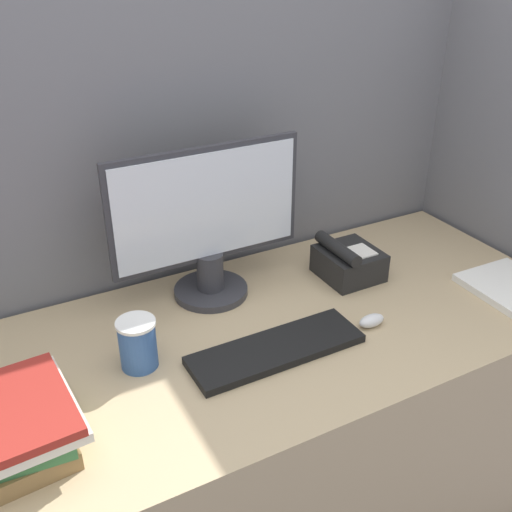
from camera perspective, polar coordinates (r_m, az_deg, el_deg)
cubicle_panel_rear at (r=1.79m, az=-4.42°, el=3.63°), size 2.04×0.04×1.79m
desk at (r=1.79m, az=1.85°, el=-16.56°), size 1.64×0.74×0.76m
monitor at (r=1.58m, az=-4.60°, el=2.76°), size 0.53×0.20×0.42m
keyboard at (r=1.45m, az=1.92°, el=-8.86°), size 0.43×0.14×0.02m
mouse at (r=1.56m, az=10.94°, el=-6.07°), size 0.07×0.04×0.03m
coffee_cup at (r=1.41m, az=-11.19°, el=-8.19°), size 0.09×0.09×0.12m
book_stack at (r=1.28m, az=-22.20°, el=-14.83°), size 0.26×0.28×0.11m
desk_telephone at (r=1.75m, az=8.75°, el=-0.55°), size 0.16×0.18×0.12m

